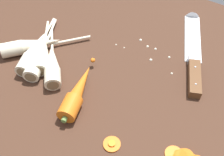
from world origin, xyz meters
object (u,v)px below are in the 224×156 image
Objects in this scene: parsnip_mid_left at (52,64)px; chefs_knife at (193,46)px; parsnip_back at (34,52)px; parsnip_outer at (31,45)px; carrot_slice_stray_mid at (112,144)px; whole_carrot at (77,92)px; parsnip_front at (42,52)px; parsnip_mid_right at (40,55)px.

chefs_knife is at bearing 44.92° from parsnip_mid_left.
parsnip_back is 2.74cm from parsnip_outer.
chefs_knife is 1.69× the size of parsnip_outer.
whole_carrot is at bearing 155.87° from carrot_slice_stray_mid.
chefs_knife is 1.84× the size of parsnip_front.
parsnip_mid_left is at bearing -14.25° from parsnip_outer.
parsnip_back and parsnip_outer have the same top height.
parsnip_back is (-7.06, 0.86, -0.00)cm from parsnip_mid_left.
chefs_knife is 9.11× the size of carrot_slice_stray_mid.
parsnip_back is (-2.13, 0.08, 0.00)cm from parsnip_mid_right.
parsnip_mid_left and parsnip_outer have the same top height.
whole_carrot is at bearing -14.64° from parsnip_back.
parsnip_outer is at bearing 165.75° from parsnip_mid_left.
whole_carrot reaches higher than carrot_slice_stray_mid.
parsnip_mid_right is at bearing 171.04° from parsnip_mid_left.
parsnip_back is at bearing -151.55° from parsnip_front.
whole_carrot reaches higher than parsnip_mid_right.
parsnip_mid_right is at bearing 160.06° from carrot_slice_stray_mid.
whole_carrot is at bearing -117.79° from chefs_knife.
parsnip_mid_right is 2.13cm from parsnip_back.
parsnip_back is at bearing 165.36° from whole_carrot.
parsnip_back reaches higher than chefs_knife.
parsnip_mid_left is 7.11cm from parsnip_back.
chefs_knife is at bearing 85.28° from carrot_slice_stray_mid.
whole_carrot is 14.58cm from carrot_slice_stray_mid.
parsnip_outer is 35.56cm from carrot_slice_stray_mid.
carrot_slice_stray_mid is at bearing -21.90° from parsnip_front.
parsnip_mid_right is at bearing -140.67° from chefs_knife.
parsnip_front is 4.32cm from parsnip_outer.
whole_carrot is 0.96× the size of parsnip_outer.
parsnip_mid_left reaches higher than carrot_slice_stray_mid.
parsnip_mid_left is 0.79× the size of parsnip_back.
parsnip_outer reaches higher than chefs_knife.
chefs_knife is 1.88× the size of parsnip_mid_left.
whole_carrot is 5.20× the size of carrot_slice_stray_mid.
parsnip_front is at bearing -5.50° from parsnip_outer.
parsnip_mid_right and parsnip_back have the same top height.
whole_carrot is at bearing -19.39° from parsnip_mid_left.
parsnip_mid_left is 26.01cm from carrot_slice_stray_mid.
chefs_knife is at bearing 37.45° from parsnip_back.
parsnip_mid_right is (-15.78, 4.59, -0.12)cm from whole_carrot.
parsnip_mid_left is 9.64cm from parsnip_outer.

